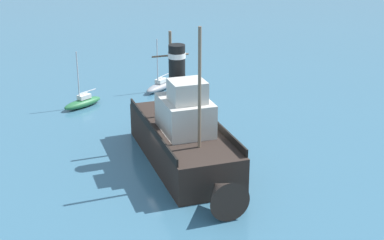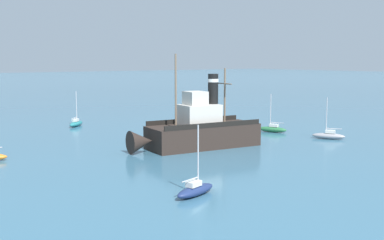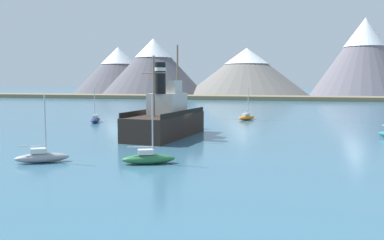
{
  "view_description": "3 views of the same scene",
  "coord_description": "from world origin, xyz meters",
  "px_view_note": "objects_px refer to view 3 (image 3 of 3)",
  "views": [
    {
      "loc": [
        13.95,
        32.03,
        16.82
      ],
      "look_at": [
        -1.97,
        -0.74,
        2.94
      ],
      "focal_mm": 55.0,
      "sensor_mm": 36.0,
      "label": 1
    },
    {
      "loc": [
        -41.27,
        30.41,
        9.37
      ],
      "look_at": [
        -2.18,
        1.23,
        3.17
      ],
      "focal_mm": 45.0,
      "sensor_mm": 36.0,
      "label": 2
    },
    {
      "loc": [
        11.5,
        -41.74,
        5.97
      ],
      "look_at": [
        1.01,
        1.22,
        1.65
      ],
      "focal_mm": 38.0,
      "sensor_mm": 36.0,
      "label": 3
    }
  ],
  "objects_px": {
    "sailboat_navy": "(95,119)",
    "sailboat_green": "(148,158)",
    "old_tugboat": "(168,119)",
    "sailboat_orange": "(247,117)",
    "sailboat_grey": "(42,157)"
  },
  "relations": [
    {
      "from": "sailboat_navy",
      "to": "sailboat_green",
      "type": "distance_m",
      "value": 30.8
    },
    {
      "from": "sailboat_orange",
      "to": "sailboat_grey",
      "type": "height_order",
      "value": "same"
    },
    {
      "from": "sailboat_navy",
      "to": "sailboat_orange",
      "type": "distance_m",
      "value": 22.36
    },
    {
      "from": "sailboat_orange",
      "to": "sailboat_green",
      "type": "distance_m",
      "value": 34.37
    },
    {
      "from": "old_tugboat",
      "to": "sailboat_green",
      "type": "bearing_deg",
      "value": -78.39
    },
    {
      "from": "sailboat_navy",
      "to": "sailboat_orange",
      "type": "height_order",
      "value": "same"
    },
    {
      "from": "sailboat_green",
      "to": "sailboat_navy",
      "type": "bearing_deg",
      "value": 123.98
    },
    {
      "from": "sailboat_grey",
      "to": "old_tugboat",
      "type": "bearing_deg",
      "value": 73.08
    },
    {
      "from": "sailboat_grey",
      "to": "sailboat_green",
      "type": "distance_m",
      "value": 7.85
    },
    {
      "from": "old_tugboat",
      "to": "sailboat_orange",
      "type": "height_order",
      "value": "old_tugboat"
    },
    {
      "from": "sailboat_orange",
      "to": "sailboat_green",
      "type": "xyz_separation_m",
      "value": [
        -3.4,
        -34.2,
        0.0
      ]
    },
    {
      "from": "old_tugboat",
      "to": "sailboat_navy",
      "type": "height_order",
      "value": "old_tugboat"
    },
    {
      "from": "sailboat_navy",
      "to": "sailboat_orange",
      "type": "xyz_separation_m",
      "value": [
        20.61,
        8.67,
        0.0
      ]
    },
    {
      "from": "sailboat_navy",
      "to": "sailboat_green",
      "type": "bearing_deg",
      "value": -56.02
    },
    {
      "from": "old_tugboat",
      "to": "sailboat_navy",
      "type": "bearing_deg",
      "value": 141.86
    }
  ]
}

